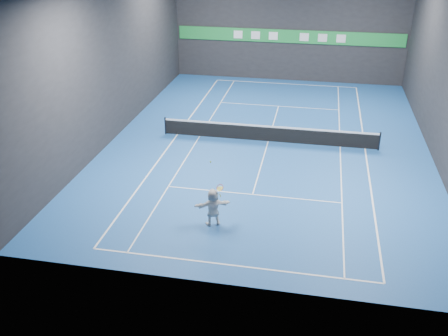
% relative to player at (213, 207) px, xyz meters
% --- Properties ---
extents(ground, '(26.00, 26.00, 0.00)m').
position_rel_player_xyz_m(ground, '(1.27, 9.26, -0.83)').
color(ground, '#1B4D95').
rests_on(ground, ground).
extents(wall_back, '(18.00, 0.10, 9.00)m').
position_rel_player_xyz_m(wall_back, '(1.27, 22.26, 3.67)').
color(wall_back, black).
rests_on(wall_back, ground).
extents(wall_front, '(18.00, 0.10, 9.00)m').
position_rel_player_xyz_m(wall_front, '(1.27, -3.74, 3.67)').
color(wall_front, black).
rests_on(wall_front, ground).
extents(wall_left, '(0.10, 26.00, 9.00)m').
position_rel_player_xyz_m(wall_left, '(-7.73, 9.26, 3.67)').
color(wall_left, black).
rests_on(wall_left, ground).
extents(wall_right, '(0.10, 26.00, 9.00)m').
position_rel_player_xyz_m(wall_right, '(10.27, 9.26, 3.67)').
color(wall_right, black).
rests_on(wall_right, ground).
extents(baseline_near, '(10.98, 0.08, 0.01)m').
position_rel_player_xyz_m(baseline_near, '(1.27, -2.63, -0.83)').
color(baseline_near, white).
rests_on(baseline_near, ground).
extents(baseline_far, '(10.98, 0.08, 0.01)m').
position_rel_player_xyz_m(baseline_far, '(1.27, 21.15, -0.83)').
color(baseline_far, white).
rests_on(baseline_far, ground).
extents(sideline_doubles_left, '(0.08, 23.78, 0.01)m').
position_rel_player_xyz_m(sideline_doubles_left, '(-4.22, 9.26, -0.83)').
color(sideline_doubles_left, white).
rests_on(sideline_doubles_left, ground).
extents(sideline_doubles_right, '(0.08, 23.78, 0.01)m').
position_rel_player_xyz_m(sideline_doubles_right, '(6.76, 9.26, -0.83)').
color(sideline_doubles_right, white).
rests_on(sideline_doubles_right, ground).
extents(sideline_singles_left, '(0.06, 23.78, 0.01)m').
position_rel_player_xyz_m(sideline_singles_left, '(-2.84, 9.26, -0.83)').
color(sideline_singles_left, white).
rests_on(sideline_singles_left, ground).
extents(sideline_singles_right, '(0.06, 23.78, 0.01)m').
position_rel_player_xyz_m(sideline_singles_right, '(5.38, 9.26, -0.83)').
color(sideline_singles_right, white).
rests_on(sideline_singles_right, ground).
extents(service_line_near, '(8.23, 0.06, 0.01)m').
position_rel_player_xyz_m(service_line_near, '(1.27, 2.86, -0.83)').
color(service_line_near, white).
rests_on(service_line_near, ground).
extents(service_line_far, '(8.23, 0.06, 0.01)m').
position_rel_player_xyz_m(service_line_far, '(1.27, 15.66, -0.83)').
color(service_line_far, white).
rests_on(service_line_far, ground).
extents(center_service_line, '(0.06, 12.80, 0.01)m').
position_rel_player_xyz_m(center_service_line, '(1.27, 9.26, -0.83)').
color(center_service_line, white).
rests_on(center_service_line, ground).
extents(player, '(1.61, 1.08, 1.66)m').
position_rel_player_xyz_m(player, '(0.00, 0.00, 0.00)').
color(player, silver).
rests_on(player, ground).
extents(tennis_ball, '(0.07, 0.07, 0.07)m').
position_rel_player_xyz_m(tennis_ball, '(-0.14, 0.24, 1.96)').
color(tennis_ball, '#B6CE22').
rests_on(tennis_ball, player).
extents(tennis_net, '(12.50, 0.10, 1.07)m').
position_rel_player_xyz_m(tennis_net, '(1.27, 9.26, -0.29)').
color(tennis_net, black).
rests_on(tennis_net, ground).
extents(sponsor_banner, '(17.64, 0.11, 1.00)m').
position_rel_player_xyz_m(sponsor_banner, '(1.27, 22.20, 2.67)').
color(sponsor_banner, green).
rests_on(sponsor_banner, wall_back).
extents(tennis_racket, '(0.40, 0.36, 0.63)m').
position_rel_player_xyz_m(tennis_racket, '(0.29, 0.05, 0.88)').
color(tennis_racket, red).
rests_on(tennis_racket, player).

